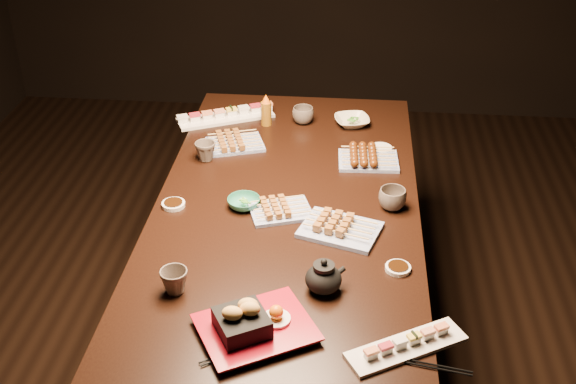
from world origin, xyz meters
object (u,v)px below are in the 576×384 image
Objects in this scene: yakitori_plate_center at (281,207)px; edamame_bowl_green at (244,203)px; dining_table at (287,290)px; sushi_platter_far at (225,114)px; teacup_near_left at (174,281)px; teapot at (324,275)px; edamame_bowl_cream at (352,121)px; tempura_tray at (256,318)px; sushi_platter_near at (407,343)px; yakitori_plate_right at (340,224)px; condiment_bottle at (266,110)px; teacup_far_right at (303,115)px; teacup_mid_right at (392,199)px; yakitori_plate_left at (235,140)px; teacup_far_left at (205,151)px.

yakitori_plate_center is 1.81× the size of edamame_bowl_green.
dining_table is 0.82m from sushi_platter_far.
teacup_near_left is 0.42m from teapot.
edamame_bowl_green and edamame_bowl_cream have the same top height.
sushi_platter_near is at bearing -32.48° from tempura_tray.
sushi_platter_near is 0.72m from yakitori_plate_center.
condiment_bottle reaches higher than yakitori_plate_right.
dining_table is 0.86m from sushi_platter_near.
teacup_far_right is at bearing 77.27° from edamame_bowl_green.
edamame_bowl_green is at bearing 150.57° from yakitori_plate_center.
sushi_platter_far is 4.31× the size of teacup_mid_right.
sushi_platter_near is 2.44× the size of condiment_bottle.
edamame_bowl_green is 0.64m from condiment_bottle.
condiment_bottle is (-0.33, 0.75, 0.04)m from yakitori_plate_right.
teapot is 0.93× the size of condiment_bottle.
teacup_far_right is at bearing 24.03° from yakitori_plate_left.
teapot is at bearing 106.03° from sushi_platter_near.
teapot is at bearing -80.42° from dining_table.
tempura_tray is (-0.40, 0.02, 0.03)m from sushi_platter_near.
teacup_far_right is at bearing 11.39° from condiment_bottle.
yakitori_plate_center is at bearing -170.14° from teacup_mid_right.
dining_table is 0.77m from tempura_tray.
condiment_bottle reaches higher than yakitori_plate_left.
teacup_near_left is 1.11m from condiment_bottle.
sushi_platter_far is 1.88× the size of yakitori_plate_left.
dining_table is 22.34× the size of teacup_near_left.
sushi_platter_near is 3.51× the size of teacup_mid_right.
edamame_bowl_green is 0.51m from teapot.
sushi_platter_near is at bearing -14.72° from teacup_near_left.
teacup_far_left is at bearing 91.50° from teapot.
edamame_bowl_cream is 0.36m from condiment_bottle.
edamame_bowl_cream is at bearing 50.34° from tempura_tray.
sushi_platter_near is at bearing -76.19° from yakitori_plate_center.
condiment_bottle is at bearing 83.18° from teacup_near_left.
sushi_platter_near is 0.67m from teacup_mid_right.
edamame_bowl_green is at bearing -102.73° from teacup_far_right.
yakitori_plate_center is (-0.02, -0.05, 0.40)m from dining_table.
yakitori_plate_right is 1.14× the size of yakitori_plate_left.
yakitori_plate_left is at bearing -137.22° from teacup_far_right.
edamame_bowl_cream is at bearing 66.95° from sushi_platter_near.
edamame_bowl_cream is at bearing 8.12° from yakitori_plate_left.
teacup_mid_right is (0.15, -0.63, 0.02)m from edamame_bowl_cream.
teacup_far_left is 0.63× the size of teapot.
yakitori_plate_center is 0.13m from edamame_bowl_green.
sushi_platter_near is 2.95× the size of edamame_bowl_green.
condiment_bottle is at bearing 143.55° from sushi_platter_far.
teacup_mid_right is (0.37, 0.06, 0.01)m from yakitori_plate_center.
teacup_mid_right is at bearing -76.85° from edamame_bowl_cream.
teacup_mid_right is 1.06× the size of teacup_far_right.
yakitori_plate_center is 0.22m from yakitori_plate_right.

